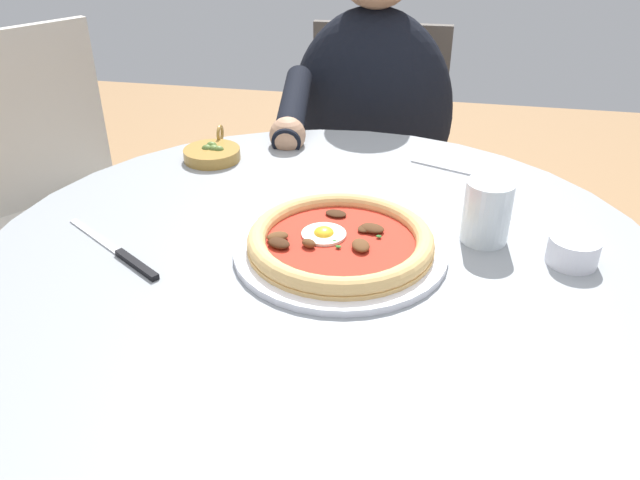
{
  "coord_description": "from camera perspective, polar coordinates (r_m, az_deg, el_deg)",
  "views": [
    {
      "loc": [
        0.14,
        -0.74,
        1.19
      ],
      "look_at": [
        -0.0,
        0.01,
        0.74
      ],
      "focal_mm": 35.76,
      "sensor_mm": 36.0,
      "label": 1
    }
  ],
  "objects": [
    {
      "name": "cafe_chair_spare_near",
      "position": [
        1.64,
        -22.32,
        4.21
      ],
      "size": [
        0.58,
        0.58,
        0.88
      ],
      "color": "beige",
      "rests_on": "ground"
    },
    {
      "name": "pizza_on_plate",
      "position": [
        0.87,
        1.79,
        -0.38
      ],
      "size": [
        0.29,
        0.29,
        0.04
      ],
      "color": "white",
      "rests_on": "dining_table"
    },
    {
      "name": "water_glass",
      "position": [
        0.92,
        14.67,
        2.13
      ],
      "size": [
        0.07,
        0.07,
        0.09
      ],
      "color": "silver",
      "rests_on": "dining_table"
    },
    {
      "name": "steak_knife",
      "position": [
        0.91,
        -17.15,
        -1.36
      ],
      "size": [
        0.2,
        0.14,
        0.01
      ],
      "color": "silver",
      "rests_on": "dining_table"
    },
    {
      "name": "fork_utensil",
      "position": [
        1.15,
        12.51,
        6.0
      ],
      "size": [
        0.18,
        0.08,
        0.0
      ],
      "color": "#BCBCC1",
      "rests_on": "dining_table"
    },
    {
      "name": "ramekin_capers",
      "position": [
        0.91,
        21.73,
        -0.8
      ],
      "size": [
        0.07,
        0.07,
        0.04
      ],
      "color": "white",
      "rests_on": "dining_table"
    },
    {
      "name": "cafe_chair_diner",
      "position": [
        1.71,
        4.81,
        7.2
      ],
      "size": [
        0.4,
        0.4,
        0.85
      ],
      "color": "#504A45",
      "rests_on": "ground"
    },
    {
      "name": "dining_table",
      "position": [
        0.97,
        0.2,
        -8.49
      ],
      "size": [
        0.96,
        0.96,
        0.73
      ],
      "color": "gray",
      "rests_on": "ground"
    },
    {
      "name": "diner_person",
      "position": [
        1.6,
        4.22,
        4.23
      ],
      "size": [
        0.38,
        0.49,
        1.1
      ],
      "color": "#282833",
      "rests_on": "ground"
    },
    {
      "name": "olive_pan",
      "position": [
        1.19,
        -9.61,
        7.67
      ],
      "size": [
        0.1,
        0.13,
        0.04
      ],
      "color": "olive",
      "rests_on": "dining_table"
    }
  ]
}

